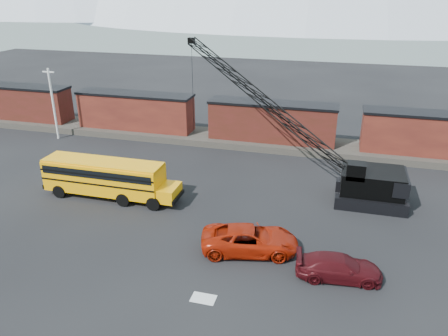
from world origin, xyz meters
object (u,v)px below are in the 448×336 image
object	(u,v)px
school_bus	(108,177)
maroon_suv	(339,267)
crawler_crane	(261,98)
red_pickup	(250,239)

from	to	relation	value
school_bus	maroon_suv	world-z (taller)	school_bus
school_bus	maroon_suv	xyz separation A→B (m)	(18.71, -6.15, -1.05)
maroon_suv	crawler_crane	world-z (taller)	crawler_crane
school_bus	red_pickup	size ratio (longest dim) A/B	1.83
red_pickup	crawler_crane	size ratio (longest dim) A/B	0.29
school_bus	maroon_suv	size ratio (longest dim) A/B	2.27
red_pickup	school_bus	bearing A→B (deg)	57.24
school_bus	maroon_suv	distance (m)	19.72
school_bus	red_pickup	bearing A→B (deg)	-20.14
red_pickup	crawler_crane	distance (m)	16.27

